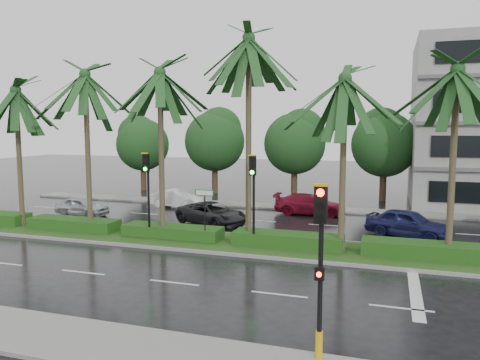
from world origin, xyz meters
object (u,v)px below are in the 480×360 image
(signal_near, at_px, (320,265))
(car_blue, at_px, (408,223))
(signal_median_left, at_px, (147,183))
(street_sign, at_px, (205,202))
(car_silver, at_px, (82,206))
(car_white, at_px, (177,199))
(car_darkgrey, at_px, (212,213))
(car_red, at_px, (310,204))

(signal_near, bearing_deg, car_blue, 80.36)
(signal_median_left, xyz_separation_m, street_sign, (3.00, 0.18, -0.87))
(car_silver, relative_size, car_white, 0.94)
(car_blue, bearing_deg, car_darkgrey, 111.80)
(car_silver, relative_size, car_darkgrey, 0.78)
(car_darkgrey, distance_m, car_blue, 11.00)
(signal_median_left, xyz_separation_m, car_silver, (-7.50, 4.81, -2.38))
(car_red, height_order, car_blue, car_blue)
(street_sign, xyz_separation_m, car_red, (3.52, 9.64, -1.45))
(signal_median_left, bearing_deg, signal_near, -44.09)
(car_silver, distance_m, car_blue, 20.00)
(street_sign, distance_m, car_silver, 11.57)
(car_darkgrey, bearing_deg, car_white, 69.38)
(street_sign, bearing_deg, car_blue, 27.06)
(car_red, bearing_deg, signal_near, -172.15)
(street_sign, bearing_deg, signal_near, -54.66)
(car_silver, distance_m, car_darkgrey, 9.00)
(signal_median_left, relative_size, car_silver, 1.20)
(car_darkgrey, bearing_deg, street_sign, -137.57)
(car_darkgrey, relative_size, car_red, 1.00)
(signal_near, bearing_deg, car_white, 124.07)
(signal_near, relative_size, car_darkgrey, 0.93)
(car_darkgrey, bearing_deg, car_red, -20.85)
(street_sign, bearing_deg, car_darkgrey, 107.49)
(car_white, height_order, car_red, car_red)
(car_darkgrey, bearing_deg, signal_median_left, -171.93)
(signal_median_left, relative_size, car_blue, 1.01)
(signal_median_left, bearing_deg, car_white, 107.47)
(car_blue, bearing_deg, car_white, 95.14)
(signal_median_left, distance_m, street_sign, 3.13)
(signal_median_left, height_order, street_sign, signal_median_left)
(car_white, distance_m, car_darkgrey, 6.43)
(signal_median_left, relative_size, street_sign, 1.68)
(signal_median_left, relative_size, car_white, 1.13)
(signal_median_left, height_order, car_blue, signal_median_left)
(car_blue, bearing_deg, signal_near, -168.31)
(street_sign, xyz_separation_m, car_darkgrey, (-1.50, 4.76, -1.48))
(car_silver, bearing_deg, signal_near, -126.27)
(car_white, bearing_deg, signal_median_left, -155.89)
(car_blue, bearing_deg, street_sign, 138.38)
(signal_near, height_order, street_sign, signal_near)
(street_sign, distance_m, car_red, 10.37)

